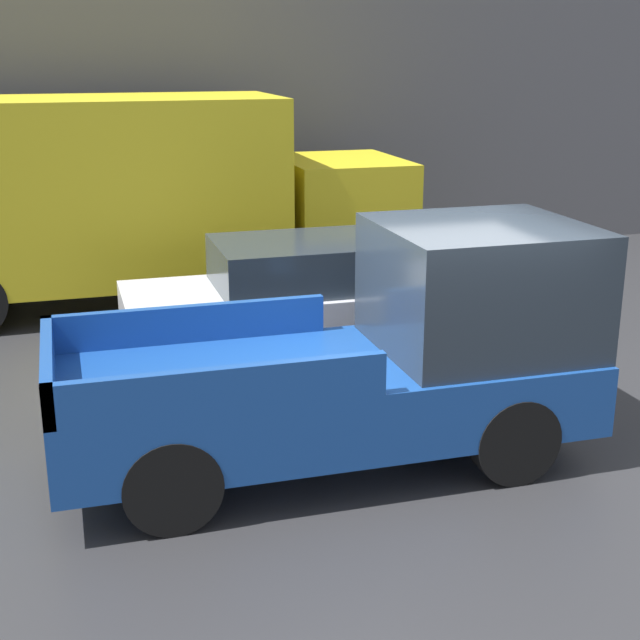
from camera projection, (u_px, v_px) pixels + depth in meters
ground_plane at (427, 452)px, 8.86m from camera, size 60.00×60.00×0.00m
building_wall at (242, 131)px, 16.29m from camera, size 28.00×0.15×4.77m
pickup_truck at (377, 356)px, 8.48m from camera, size 5.05×1.98×2.26m
car at (307, 300)px, 11.26m from camera, size 4.49×1.82×1.57m
delivery_truck at (107, 195)px, 13.49m from camera, size 8.60×2.49×3.16m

